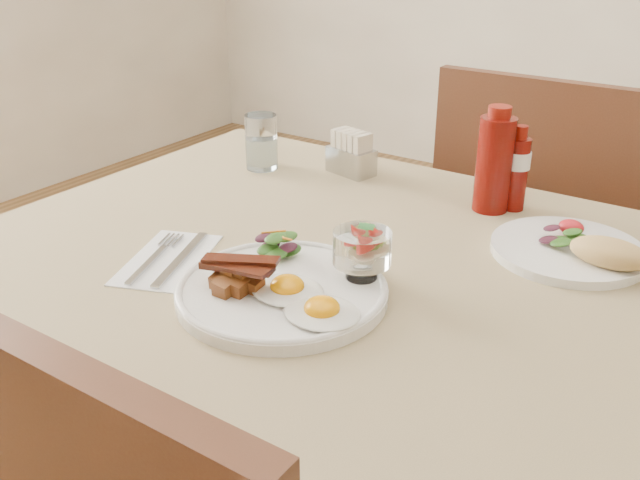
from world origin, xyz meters
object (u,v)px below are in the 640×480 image
(table, at_px, (399,330))
(hot_sauce_bottle, at_px, (517,170))
(main_plate, at_px, (282,292))
(chair_far, at_px, (538,251))
(sugar_caddy, at_px, (351,155))
(fruit_cup, at_px, (362,248))
(water_glass, at_px, (261,145))
(second_plate, at_px, (578,249))
(ketchup_bottle, at_px, (494,162))

(table, bearing_deg, hot_sauce_bottle, 83.10)
(table, xyz_separation_m, hot_sauce_bottle, (0.04, 0.33, 0.16))
(main_plate, bearing_deg, chair_far, 82.74)
(hot_sauce_bottle, bearing_deg, sugar_caddy, -179.50)
(fruit_cup, height_order, sugar_caddy, fruit_cup)
(fruit_cup, bearing_deg, main_plate, -131.61)
(fruit_cup, distance_m, water_glass, 0.52)
(second_plate, bearing_deg, ketchup_bottle, 148.69)
(main_plate, height_order, sugar_caddy, sugar_caddy)
(table, xyz_separation_m, sugar_caddy, (-0.28, 0.32, 0.13))
(hot_sauce_bottle, distance_m, sugar_caddy, 0.33)
(ketchup_bottle, bearing_deg, main_plate, -104.02)
(chair_far, height_order, water_glass, chair_far)
(fruit_cup, bearing_deg, chair_far, 87.63)
(fruit_cup, bearing_deg, second_plate, 49.43)
(chair_far, relative_size, water_glass, 8.67)
(main_plate, xyz_separation_m, water_glass, (-0.34, 0.39, 0.04))
(fruit_cup, xyz_separation_m, second_plate, (0.22, 0.25, -0.04))
(main_plate, bearing_deg, table, 54.17)
(table, distance_m, second_plate, 0.29)
(main_plate, bearing_deg, hot_sauce_bottle, 73.11)
(table, height_order, main_plate, main_plate)
(main_plate, xyz_separation_m, ketchup_bottle, (0.11, 0.44, 0.08))
(second_plate, bearing_deg, chair_far, 111.60)
(fruit_cup, bearing_deg, water_glass, 143.24)
(chair_far, relative_size, hot_sauce_bottle, 6.38)
(chair_far, xyz_separation_m, fruit_cup, (-0.03, -0.72, 0.29))
(hot_sauce_bottle, distance_m, water_glass, 0.49)
(hot_sauce_bottle, relative_size, water_glass, 1.36)
(table, height_order, water_glass, water_glass)
(chair_far, relative_size, main_plate, 3.32)
(table, distance_m, sugar_caddy, 0.45)
(sugar_caddy, bearing_deg, chair_far, 63.49)
(fruit_cup, xyz_separation_m, hot_sauce_bottle, (0.07, 0.39, 0.01))
(hot_sauce_bottle, xyz_separation_m, sugar_caddy, (-0.32, -0.00, -0.03))
(chair_far, bearing_deg, second_plate, -68.40)
(chair_far, height_order, ketchup_bottle, ketchup_bottle)
(main_plate, distance_m, sugar_caddy, 0.50)
(chair_far, relative_size, sugar_caddy, 9.21)
(table, height_order, fruit_cup, fruit_cup)
(second_plate, bearing_deg, hot_sauce_bottle, 137.81)
(table, xyz_separation_m, main_plate, (-0.10, -0.14, 0.10))
(main_plate, xyz_separation_m, second_plate, (0.29, 0.33, 0.01))
(table, height_order, hot_sauce_bottle, hot_sauce_bottle)
(ketchup_bottle, xyz_separation_m, water_glass, (-0.45, -0.05, -0.04))
(fruit_cup, bearing_deg, table, 63.59)
(ketchup_bottle, bearing_deg, chair_far, 91.26)
(main_plate, distance_m, second_plate, 0.44)
(sugar_caddy, bearing_deg, main_plate, -55.26)
(chair_far, relative_size, ketchup_bottle, 5.20)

